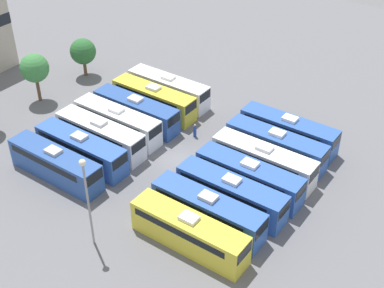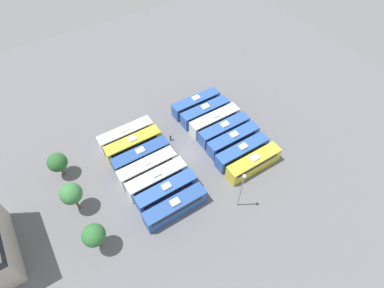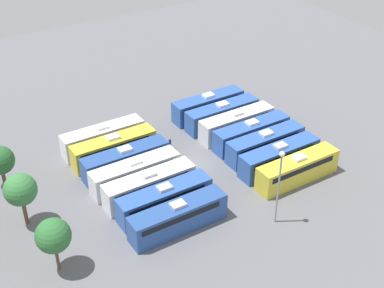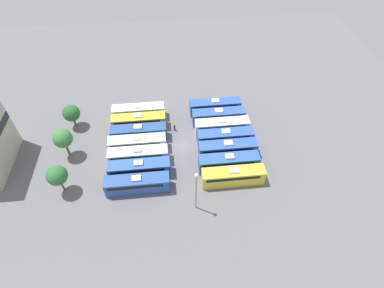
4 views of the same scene
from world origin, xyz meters
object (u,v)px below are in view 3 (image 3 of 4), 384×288
Objects in this scene: bus_1 at (279,157)px; bus_3 at (251,133)px; bus_6 at (208,105)px; bus_8 at (165,199)px; tree_2 at (0,160)px; bus_9 at (149,185)px; bus_10 at (135,173)px; bus_11 at (126,160)px; bus_7 at (178,216)px; tree_0 at (53,236)px; tree_1 at (20,190)px; bus_0 at (297,169)px; bus_2 at (265,144)px; bus_5 at (222,114)px; light_pole at (280,177)px; bus_13 at (103,137)px; bus_4 at (236,123)px; bus_12 at (114,148)px; worker_person at (170,144)px.

bus_1 and bus_3 have the same top height.
bus_8 is at bearing 134.13° from bus_6.
bus_9 is at bearing -129.87° from tree_2.
bus_11 is (3.03, -0.21, 0.00)m from bus_10.
bus_7 is at bearing 179.91° from bus_11.
bus_9 is 1.84× the size of tree_0.
tree_0 is 8.46m from tree_1.
bus_0 is 1.00× the size of bus_8.
tree_2 reaches higher than bus_2.
tree_1 reaches higher than bus_3.
bus_1 is 16.36m from bus_8.
bus_3 is at bearing -176.65° from bus_5.
light_pole is at bearing -104.59° from tree_0.
bus_6 is 34.78m from tree_0.
tree_2 is (5.30, 13.67, 1.84)m from bus_11.
bus_13 is 1.84× the size of tree_0.
bus_3 and bus_10 have the same top height.
tree_1 reaches higher than bus_4.
bus_9 is at bearing -67.96° from tree_0.
bus_2 is 1.00× the size of bus_11.
tree_0 reaches higher than bus_1.
bus_0 and bus_1 have the same top height.
bus_2 is 1.00× the size of bus_12.
tree_1 is (3.15, 13.62, 2.80)m from bus_9.
worker_person is at bearing -122.67° from bus_13.
bus_12 is 15.24m from tree_1.
tree_1 reaches higher than worker_person.
bus_8 is 2.08× the size of tree_2.
bus_10 is at bearing 110.21° from bus_5.
bus_1 and bus_2 have the same top height.
bus_0 is at bearing -90.17° from bus_7.
bus_0 is 6.70× the size of worker_person.
bus_7 is 13.32m from tree_0.
tree_2 reaches higher than bus_12.
bus_8 and bus_9 have the same top height.
tree_2 is (5.22, 30.73, 1.84)m from bus_4.
bus_9 is at bearing 110.10° from bus_4.
bus_2 is at bearing 177.87° from bus_3.
bus_11 is 14.19m from tree_1.
bus_5 is 9.66m from worker_person.
bus_2 is 1.00× the size of bus_8.
tree_0 reaches higher than bus_10.
bus_13 is at bearing 1.36° from bus_11.
light_pole is at bearing 157.04° from bus_4.
bus_9 is 14.25m from tree_1.
bus_7 is 1.00× the size of bus_12.
bus_10 is (9.71, 17.02, 0.00)m from bus_0.
bus_1 is 16.94m from bus_9.
bus_8 is at bearing -178.37° from bus_11.
tree_0 is (-5.29, 13.07, 2.54)m from bus_9.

